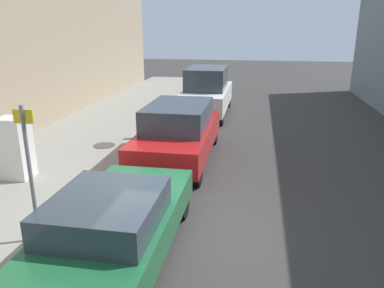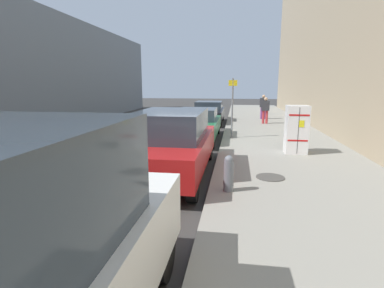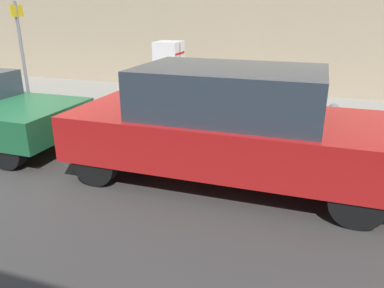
{
  "view_description": "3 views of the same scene",
  "coord_description": "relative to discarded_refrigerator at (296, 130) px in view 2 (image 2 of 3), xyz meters",
  "views": [
    {
      "loc": [
        1.73,
        -6.43,
        3.94
      ],
      "look_at": [
        0.04,
        3.21,
        0.85
      ],
      "focal_mm": 35.0,
      "sensor_mm": 36.0,
      "label": 1
    },
    {
      "loc": [
        -2.27,
        11.96,
        2.45
      ],
      "look_at": [
        -0.96,
        3.07,
        0.65
      ],
      "focal_mm": 28.0,
      "sensor_mm": 36.0,
      "label": 2
    },
    {
      "loc": [
        4.77,
        5.43,
        2.55
      ],
      "look_at": [
        0.04,
        3.81,
        0.73
      ],
      "focal_mm": 35.0,
      "sensor_mm": 36.0,
      "label": 3
    }
  ],
  "objects": [
    {
      "name": "parked_sedan_dark",
      "position": [
        3.73,
        -8.69,
        -0.26
      ],
      "size": [
        1.84,
        4.5,
        1.37
      ],
      "color": "black",
      "rests_on": "ground"
    },
    {
      "name": "pedestrian_standing_near",
      "position": [
        0.24,
        -10.1,
        0.11
      ],
      "size": [
        0.46,
        0.22,
        1.59
      ],
      "rotation": [
        0.0,
        0.0,
        0.9
      ],
      "color": "#7A3D7F",
      "rests_on": "sidewalk_slab"
    },
    {
      "name": "trash_bag",
      "position": [
        -0.23,
        -1.25,
        -0.57
      ],
      "size": [
        0.46,
        0.46,
        0.46
      ],
      "primitive_type": "sphere",
      "color": "black",
      "rests_on": "sidewalk_slab"
    },
    {
      "name": "manhole_cover",
      "position": [
        1.12,
        2.92,
        -0.79
      ],
      "size": [
        0.7,
        0.7,
        0.02
      ],
      "primitive_type": "cylinder",
      "color": "#47443F",
      "rests_on": "sidewalk_slab"
    },
    {
      "name": "parked_suv_red",
      "position": [
        3.73,
        2.49,
        -0.06
      ],
      "size": [
        1.98,
        4.87,
        1.75
      ],
      "color": "red",
      "rests_on": "ground"
    },
    {
      "name": "discarded_refrigerator",
      "position": [
        0.0,
        0.0,
        0.0
      ],
      "size": [
        0.7,
        0.62,
        1.59
      ],
      "color": "white",
      "rests_on": "sidewalk_slab"
    },
    {
      "name": "pedestrian_walking_far",
      "position": [
        0.32,
        -7.69,
        0.07
      ],
      "size": [
        0.44,
        0.22,
        1.53
      ],
      "rotation": [
        0.0,
        0.0,
        5.84
      ],
      "color": "#B73338",
      "rests_on": "sidewalk_slab"
    },
    {
      "name": "street_sign_post",
      "position": [
        2.17,
        -2.65,
        0.62
      ],
      "size": [
        0.36,
        0.07,
        2.52
      ],
      "color": "slate",
      "rests_on": "sidewalk_slab"
    },
    {
      "name": "fire_hydrant",
      "position": [
        2.13,
        4.01,
        -0.39
      ],
      "size": [
        0.22,
        0.22,
        0.79
      ],
      "color": "slate",
      "rests_on": "sidewalk_slab"
    },
    {
      "name": "ground_plane",
      "position": [
        4.28,
        -1.71,
        -0.97
      ],
      "size": [
        80.0,
        80.0,
        0.0
      ],
      "primitive_type": "plane",
      "color": "#383533"
    },
    {
      "name": "parked_sedan_green",
      "position": [
        3.73,
        -2.9,
        -0.26
      ],
      "size": [
        1.89,
        4.7,
        1.38
      ],
      "color": "#1E6038",
      "rests_on": "ground"
    },
    {
      "name": "sidewalk_slab",
      "position": [
        0.23,
        -1.71,
        -0.88
      ],
      "size": [
        4.67,
        44.0,
        0.17
      ],
      "primitive_type": "cube",
      "color": "gray",
      "rests_on": "ground"
    }
  ]
}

